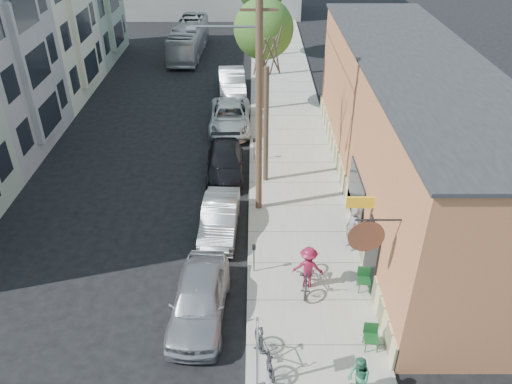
{
  "coord_description": "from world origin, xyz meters",
  "views": [
    {
      "loc": [
        2.3,
        -14.8,
        12.87
      ],
      "look_at": [
        2.33,
        2.99,
        1.5
      ],
      "focal_mm": 35.0,
      "sensor_mm": 36.0,
      "label": 1
    }
  ],
  "objects_px": {
    "car_1": "(220,218)",
    "tree_leafy_mid": "(264,29)",
    "sign_post": "(257,346)",
    "utility_pole_near": "(258,97)",
    "bus": "(189,39)",
    "patron_green": "(359,378)",
    "patron_grey": "(352,229)",
    "car_3": "(230,117)",
    "car_4": "(232,82)",
    "tree_bare": "(266,127)",
    "car_0": "(199,299)",
    "parked_bike_a": "(264,350)",
    "parking_meter_far": "(254,146)",
    "cyclist": "(308,267)",
    "patio_chair_b": "(371,338)",
    "parking_meter_near": "(254,254)",
    "car_2": "(225,162)",
    "patio_chair_a": "(364,280)"
  },
  "relations": [
    {
      "from": "sign_post",
      "to": "patron_green",
      "type": "height_order",
      "value": "sign_post"
    },
    {
      "from": "sign_post",
      "to": "parked_bike_a",
      "type": "xyz_separation_m",
      "value": [
        0.22,
        0.77,
        -1.09
      ]
    },
    {
      "from": "car_1",
      "to": "bus",
      "type": "xyz_separation_m",
      "value": [
        -4.04,
        24.83,
        0.62
      ]
    },
    {
      "from": "utility_pole_near",
      "to": "car_1",
      "type": "height_order",
      "value": "utility_pole_near"
    },
    {
      "from": "car_0",
      "to": "patron_green",
      "type": "bearing_deg",
      "value": -30.58
    },
    {
      "from": "parked_bike_a",
      "to": "car_0",
      "type": "relative_size",
      "value": 0.43
    },
    {
      "from": "parking_meter_near",
      "to": "patio_chair_b",
      "type": "distance_m",
      "value": 5.2
    },
    {
      "from": "utility_pole_near",
      "to": "parking_meter_far",
      "type": "bearing_deg",
      "value": 91.82
    },
    {
      "from": "utility_pole_near",
      "to": "car_4",
      "type": "bearing_deg",
      "value": 96.77
    },
    {
      "from": "car_1",
      "to": "bus",
      "type": "bearing_deg",
      "value": 101.52
    },
    {
      "from": "parking_meter_far",
      "to": "cyclist",
      "type": "xyz_separation_m",
      "value": [
        1.93,
        -9.52,
        0.02
      ]
    },
    {
      "from": "parking_meter_far",
      "to": "car_4",
      "type": "xyz_separation_m",
      "value": [
        -1.55,
        9.79,
        -0.16
      ]
    },
    {
      "from": "utility_pole_near",
      "to": "tree_leafy_mid",
      "type": "xyz_separation_m",
      "value": [
        0.41,
        11.31,
        -0.27
      ]
    },
    {
      "from": "utility_pole_near",
      "to": "car_4",
      "type": "relative_size",
      "value": 2.01
    },
    {
      "from": "patron_grey",
      "to": "bus",
      "type": "relative_size",
      "value": 0.21
    },
    {
      "from": "utility_pole_near",
      "to": "bus",
      "type": "distance_m",
      "value": 24.24
    },
    {
      "from": "parked_bike_a",
      "to": "car_0",
      "type": "xyz_separation_m",
      "value": [
        -2.17,
        2.11,
        0.03
      ]
    },
    {
      "from": "utility_pole_near",
      "to": "tree_bare",
      "type": "distance_m",
      "value": 3.43
    },
    {
      "from": "car_2",
      "to": "sign_post",
      "type": "bearing_deg",
      "value": -84.72
    },
    {
      "from": "car_0",
      "to": "patio_chair_a",
      "type": "bearing_deg",
      "value": 14.14
    },
    {
      "from": "patio_chair_b",
      "to": "bus",
      "type": "height_order",
      "value": "bus"
    },
    {
      "from": "parking_meter_near",
      "to": "bus",
      "type": "xyz_separation_m",
      "value": [
        -5.49,
        27.53,
        0.32
      ]
    },
    {
      "from": "cyclist",
      "to": "car_2",
      "type": "height_order",
      "value": "cyclist"
    },
    {
      "from": "utility_pole_near",
      "to": "tree_bare",
      "type": "height_order",
      "value": "utility_pole_near"
    },
    {
      "from": "sign_post",
      "to": "utility_pole_near",
      "type": "bearing_deg",
      "value": 89.75
    },
    {
      "from": "patio_chair_b",
      "to": "car_3",
      "type": "height_order",
      "value": "car_3"
    },
    {
      "from": "car_1",
      "to": "car_4",
      "type": "bearing_deg",
      "value": 92.63
    },
    {
      "from": "parking_meter_far",
      "to": "cyclist",
      "type": "distance_m",
      "value": 9.71
    },
    {
      "from": "car_0",
      "to": "bus",
      "type": "distance_m",
      "value": 29.89
    },
    {
      "from": "patron_green",
      "to": "car_4",
      "type": "height_order",
      "value": "car_4"
    },
    {
      "from": "sign_post",
      "to": "cyclist",
      "type": "distance_m",
      "value": 4.69
    },
    {
      "from": "patio_chair_b",
      "to": "sign_post",
      "type": "bearing_deg",
      "value": -153.37
    },
    {
      "from": "utility_pole_near",
      "to": "car_3",
      "type": "bearing_deg",
      "value": 100.47
    },
    {
      "from": "patron_grey",
      "to": "car_3",
      "type": "distance_m",
      "value": 12.72
    },
    {
      "from": "car_1",
      "to": "tree_leafy_mid",
      "type": "bearing_deg",
      "value": 83.48
    },
    {
      "from": "patron_grey",
      "to": "sign_post",
      "type": "bearing_deg",
      "value": -52.05
    },
    {
      "from": "parking_meter_far",
      "to": "bus",
      "type": "bearing_deg",
      "value": 106.29
    },
    {
      "from": "parked_bike_a",
      "to": "car_4",
      "type": "height_order",
      "value": "car_4"
    },
    {
      "from": "tree_leafy_mid",
      "to": "car_3",
      "type": "distance_m",
      "value": 5.55
    },
    {
      "from": "tree_leafy_mid",
      "to": "patron_grey",
      "type": "relative_size",
      "value": 3.5
    },
    {
      "from": "tree_bare",
      "to": "car_2",
      "type": "relative_size",
      "value": 1.26
    },
    {
      "from": "patron_grey",
      "to": "car_1",
      "type": "distance_m",
      "value": 5.49
    },
    {
      "from": "parking_meter_far",
      "to": "parked_bike_a",
      "type": "relative_size",
      "value": 0.63
    },
    {
      "from": "parking_meter_near",
      "to": "car_0",
      "type": "relative_size",
      "value": 0.27
    },
    {
      "from": "parking_meter_far",
      "to": "patron_green",
      "type": "height_order",
      "value": "patron_green"
    },
    {
      "from": "sign_post",
      "to": "car_4",
      "type": "distance_m",
      "value": 23.62
    },
    {
      "from": "tree_bare",
      "to": "car_0",
      "type": "relative_size",
      "value": 1.26
    },
    {
      "from": "parking_meter_near",
      "to": "car_4",
      "type": "distance_m",
      "value": 18.6
    },
    {
      "from": "patron_green",
      "to": "cyclist",
      "type": "bearing_deg",
      "value": 177.75
    },
    {
      "from": "car_3",
      "to": "tree_leafy_mid",
      "type": "bearing_deg",
      "value": 51.73
    }
  ]
}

